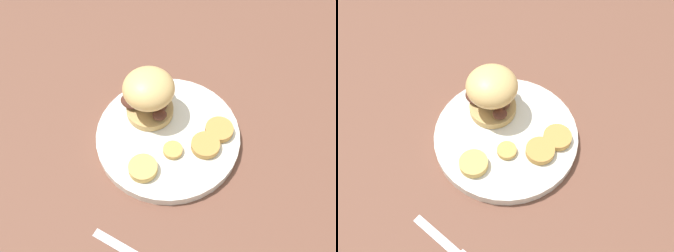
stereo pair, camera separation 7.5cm
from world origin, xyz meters
The scene contains 7 objects.
ground_plane centered at (0.00, 0.00, 0.00)m, with size 4.00×4.00×0.00m, color brown.
dinner_plate centered at (0.00, 0.00, 0.01)m, with size 0.28×0.28×0.02m.
sandwich centered at (0.00, 0.06, 0.08)m, with size 0.11×0.11×0.11m.
potato_round_0 centered at (-0.02, -0.04, 0.03)m, with size 0.04×0.04×0.01m, color tan.
potato_round_1 centered at (-0.08, -0.04, 0.03)m, with size 0.05×0.05×0.02m, color tan.
potato_round_2 centered at (0.04, -0.07, 0.03)m, with size 0.06×0.06×0.01m, color #BC8942.
potato_round_3 centered at (0.08, -0.06, 0.03)m, with size 0.05×0.05×0.01m, color #BC8942.
Camera 1 is at (-0.24, -0.34, 0.67)m, focal length 42.00 mm.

